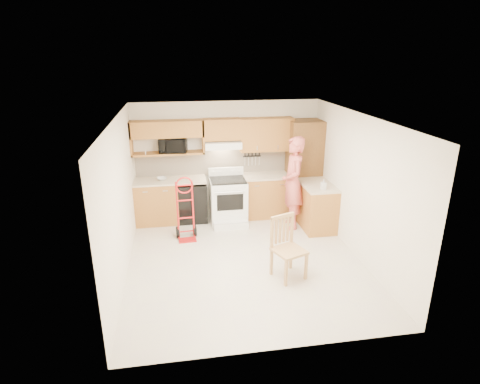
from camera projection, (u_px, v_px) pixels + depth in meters
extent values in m
cube|color=beige|center=(245.00, 261.00, 6.98)|extent=(4.00, 4.50, 0.02)
cube|color=white|center=(245.00, 117.00, 6.13)|extent=(4.00, 4.50, 0.02)
cube|color=white|center=(227.00, 159.00, 8.65)|extent=(4.00, 0.02, 2.50)
cube|color=white|center=(280.00, 261.00, 4.45)|extent=(4.00, 0.02, 2.50)
cube|color=white|center=(120.00, 201.00, 6.25)|extent=(0.02, 4.50, 2.50)
cube|color=white|center=(359.00, 187.00, 6.86)|extent=(0.02, 4.50, 2.50)
cube|color=beige|center=(227.00, 161.00, 8.65)|extent=(3.92, 0.03, 0.55)
cube|color=#A96F2C|center=(157.00, 202.00, 8.40)|extent=(0.90, 0.60, 0.90)
cube|color=black|center=(192.00, 201.00, 8.52)|extent=(0.60, 0.60, 0.85)
cube|color=#A96F2C|center=(266.00, 196.00, 8.76)|extent=(1.14, 0.60, 0.90)
cube|color=#C2B69C|center=(170.00, 180.00, 8.28)|extent=(1.50, 0.63, 0.04)
cube|color=#C2B69C|center=(267.00, 176.00, 8.60)|extent=(1.14, 0.63, 0.04)
cube|color=#A96F2C|center=(316.00, 207.00, 8.15)|extent=(0.60, 1.00, 0.90)
cube|color=#C2B69C|center=(318.00, 185.00, 7.99)|extent=(0.63, 1.00, 0.04)
cube|color=brown|center=(303.00, 168.00, 8.68)|extent=(0.70, 0.60, 2.10)
cube|color=#A96F2C|center=(167.00, 129.00, 8.05)|extent=(1.50, 0.33, 0.34)
cube|color=#A96F2C|center=(168.00, 153.00, 8.23)|extent=(1.50, 0.33, 0.04)
cube|color=#A96F2C|center=(222.00, 129.00, 8.24)|extent=(0.76, 0.33, 0.44)
cube|color=#A96F2C|center=(266.00, 134.00, 8.43)|extent=(1.14, 0.33, 0.70)
cube|color=white|center=(223.00, 144.00, 8.28)|extent=(0.76, 0.46, 0.14)
imported|color=black|center=(173.00, 145.00, 8.18)|extent=(0.61, 0.45, 0.31)
imported|color=#CB5953|center=(293.00, 183.00, 8.01)|extent=(0.49, 0.72, 1.91)
imported|color=white|center=(324.00, 184.00, 7.67)|extent=(0.09, 0.09, 0.20)
imported|color=white|center=(162.00, 179.00, 8.24)|extent=(0.27, 0.27, 0.05)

